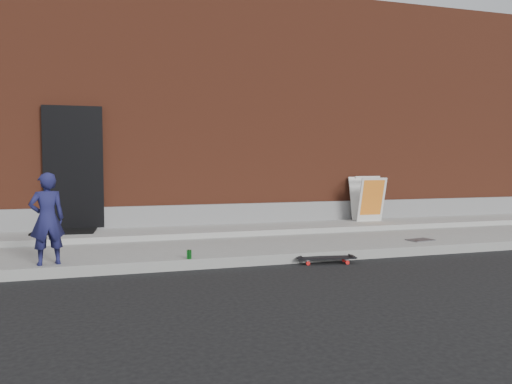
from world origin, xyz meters
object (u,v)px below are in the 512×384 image
object	(u,v)px
child	(47,219)
pizza_sign	(368,198)
soda_can	(189,254)
skateboard	(326,258)

from	to	relation	value
child	pizza_sign	distance (m)	6.49
child	pizza_sign	bearing A→B (deg)	-174.87
pizza_sign	soda_can	distance (m)	4.93
child	soda_can	xyz separation A→B (m)	(1.85, -0.15, -0.55)
pizza_sign	soda_can	bearing A→B (deg)	-148.94
soda_can	pizza_sign	bearing A→B (deg)	31.06
skateboard	pizza_sign	distance (m)	3.53
skateboard	soda_can	xyz separation A→B (m)	(-2.01, 0.17, 0.13)
child	pizza_sign	world-z (taller)	child
soda_can	child	bearing A→B (deg)	175.35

